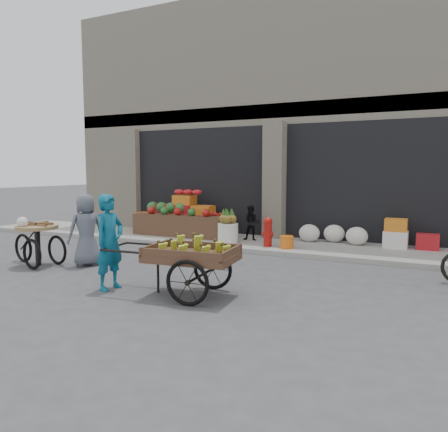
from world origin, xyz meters
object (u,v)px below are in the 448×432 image
at_px(seated_person, 251,223).
at_px(banana_cart, 189,252).
at_px(pineapple_bin, 228,233).
at_px(vendor_woman, 110,242).
at_px(tricycle_cart, 37,238).
at_px(vendor_grey, 86,230).
at_px(fire_hydrant, 268,231).
at_px(orange_bucket, 287,242).

distance_m(seated_person, banana_cart, 4.89).
xyz_separation_m(pineapple_bin, vendor_woman, (-0.05, -4.43, 0.42)).
distance_m(tricycle_cart, vendor_grey, 1.04).
bearing_deg(fire_hydrant, vendor_grey, -131.40).
distance_m(seated_person, tricycle_cart, 5.23).
xyz_separation_m(orange_bucket, vendor_grey, (-3.30, -3.13, 0.48)).
height_order(banana_cart, tricycle_cart, banana_cart).
bearing_deg(orange_bucket, pineapple_bin, 176.42).
xyz_separation_m(banana_cart, vendor_woman, (-1.38, -0.23, 0.09)).
distance_m(orange_bucket, tricycle_cart, 5.54).
relative_size(vendor_woman, tricycle_cart, 1.09).
bearing_deg(fire_hydrant, seated_person, 137.12).
distance_m(banana_cart, vendor_grey, 3.18).
bearing_deg(vendor_woman, vendor_grey, 57.49).
xyz_separation_m(vendor_woman, tricycle_cart, (-2.58, 0.76, -0.23)).
xyz_separation_m(pineapple_bin, tricycle_cart, (-2.63, -3.67, 0.20)).
distance_m(fire_hydrant, orange_bucket, 0.55).
relative_size(seated_person, vendor_grey, 0.62).
relative_size(pineapple_bin, seated_person, 0.56).
xyz_separation_m(tricycle_cart, vendor_grey, (0.93, 0.44, 0.18)).
bearing_deg(pineapple_bin, seated_person, 56.31).
distance_m(fire_hydrant, vendor_woman, 4.54).
bearing_deg(tricycle_cart, vendor_grey, 34.77).
height_order(pineapple_bin, orange_bucket, pineapple_bin).
bearing_deg(seated_person, fire_hydrant, -52.88).
xyz_separation_m(orange_bucket, tricycle_cart, (-4.23, -3.57, 0.30)).
bearing_deg(pineapple_bin, vendor_woman, -90.64).
distance_m(seated_person, vendor_woman, 5.06).
height_order(pineapple_bin, banana_cart, banana_cart).
relative_size(seated_person, vendor_woman, 0.59).
height_order(fire_hydrant, banana_cart, banana_cart).
bearing_deg(banana_cart, pineapple_bin, 102.15).
relative_size(banana_cart, vendor_woman, 1.51).
height_order(vendor_woman, tricycle_cart, vendor_woman).
distance_m(pineapple_bin, vendor_woman, 4.45).
xyz_separation_m(banana_cart, tricycle_cart, (-3.95, 0.53, -0.14)).
relative_size(orange_bucket, tricycle_cart, 0.22).
relative_size(seated_person, tricycle_cart, 0.64).
relative_size(pineapple_bin, fire_hydrant, 0.73).
xyz_separation_m(pineapple_bin, orange_bucket, (1.60, -0.10, -0.10)).
xyz_separation_m(fire_hydrant, banana_cart, (0.23, -4.15, 0.20)).
relative_size(orange_bucket, banana_cart, 0.13).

